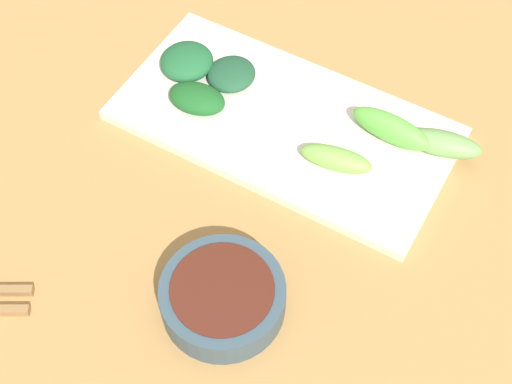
# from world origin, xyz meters

# --- Properties ---
(tabletop) EXTENTS (2.10, 2.10, 0.02)m
(tabletop) POSITION_xyz_m (0.00, 0.00, 0.01)
(tabletop) COLOR #A47A45
(tabletop) RESTS_ON ground
(sauce_bowl) EXTENTS (0.11, 0.11, 0.03)m
(sauce_bowl) POSITION_xyz_m (-0.13, -0.02, 0.04)
(sauce_bowl) COLOR #344957
(sauce_bowl) RESTS_ON tabletop
(serving_plate) EXTENTS (0.18, 0.35, 0.01)m
(serving_plate) POSITION_xyz_m (0.08, 0.03, 0.03)
(serving_plate) COLOR silver
(serving_plate) RESTS_ON tabletop
(broccoli_leafy_0) EXTENTS (0.06, 0.05, 0.02)m
(broccoli_leafy_0) POSITION_xyz_m (0.11, 0.10, 0.04)
(broccoli_leafy_0) COLOR #1E4C30
(broccoli_leafy_0) RESTS_ON serving_plate
(broccoli_stalk_1) EXTENTS (0.03, 0.09, 0.03)m
(broccoli_stalk_1) POSITION_xyz_m (0.12, -0.08, 0.05)
(broccoli_stalk_1) COLOR #5DB843
(broccoli_stalk_1) RESTS_ON serving_plate
(broccoli_leafy_2) EXTENTS (0.07, 0.07, 0.02)m
(broccoli_leafy_2) POSITION_xyz_m (0.09, 0.16, 0.04)
(broccoli_leafy_2) COLOR #1D5B31
(broccoli_leafy_2) RESTS_ON serving_plate
(broccoli_leafy_3) EXTENTS (0.05, 0.07, 0.02)m
(broccoli_leafy_3) POSITION_xyz_m (0.05, 0.12, 0.04)
(broccoli_leafy_3) COLOR #1A5722
(broccoli_leafy_3) RESTS_ON serving_plate
(broccoli_stalk_4) EXTENTS (0.05, 0.08, 0.02)m
(broccoli_stalk_4) POSITION_xyz_m (0.13, -0.13, 0.04)
(broccoli_stalk_4) COLOR #6D9E56
(broccoli_stalk_4) RESTS_ON serving_plate
(broccoli_stalk_5) EXTENTS (0.04, 0.08, 0.02)m
(broccoli_stalk_5) POSITION_xyz_m (0.06, -0.05, 0.04)
(broccoli_stalk_5) COLOR #76B64A
(broccoli_stalk_5) RESTS_ON serving_plate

